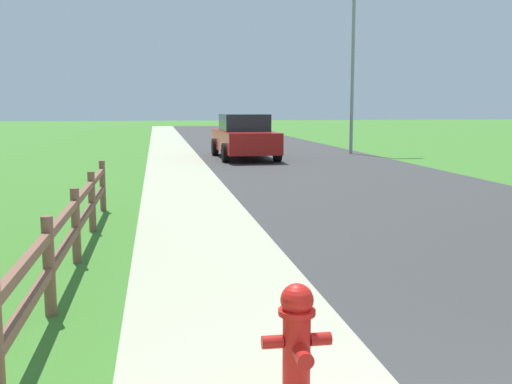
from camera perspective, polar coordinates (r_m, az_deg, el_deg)
ground_plane at (r=26.97m, az=-5.78°, el=3.82°), size 120.00×120.00×0.00m
road_asphalt at (r=29.37m, az=0.82°, el=4.21°), size 7.00×66.00×0.01m
curb_concrete at (r=28.94m, az=-11.98°, el=3.98°), size 6.00×66.00×0.01m
grass_verge at (r=29.05m, az=-14.94°, el=3.90°), size 5.00×66.00×0.00m
fire_hydrant at (r=4.01m, az=3.85°, el=-14.00°), size 0.45×0.38×0.84m
rail_fence at (r=6.92m, az=-17.54°, el=-4.00°), size 0.11×9.88×0.95m
parked_suv_red at (r=23.01m, az=-1.10°, el=5.18°), size 2.17×5.02×1.67m
street_lamp at (r=25.74m, az=9.28°, el=12.63°), size 1.17×0.20×6.91m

